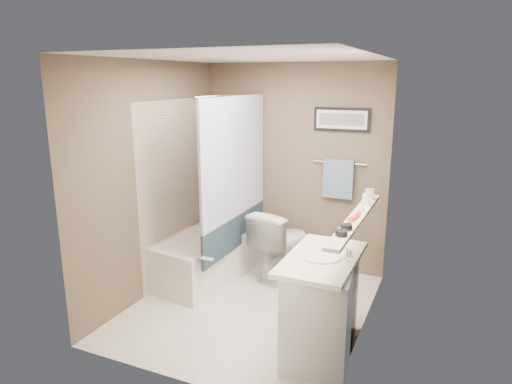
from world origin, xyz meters
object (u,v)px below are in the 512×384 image
at_px(vanity, 322,307).
at_px(glass_jar, 370,194).
at_px(hair_brush_front, 354,217).
at_px(toilet, 282,243).
at_px(soap_bottle, 366,197).
at_px(candle_bowl_far, 346,227).
at_px(bathtub, 210,254).
at_px(candle_bowl_near, 341,233).

relative_size(vanity, glass_jar, 9.00).
bearing_deg(hair_brush_front, vanity, -131.92).
bearing_deg(vanity, toilet, 117.06).
bearing_deg(soap_bottle, toilet, 150.35).
bearing_deg(glass_jar, hair_brush_front, -90.00).
distance_m(vanity, candle_bowl_far, 0.76).
relative_size(hair_brush_front, glass_jar, 2.20).
height_order(bathtub, vanity, vanity).
distance_m(candle_bowl_near, glass_jar, 1.10).
bearing_deg(bathtub, vanity, -23.79).
height_order(toilet, candle_bowl_far, candle_bowl_far).
height_order(bathtub, hair_brush_front, hair_brush_front).
bearing_deg(soap_bottle, candle_bowl_far, -90.00).
relative_size(toilet, vanity, 0.89).
height_order(toilet, soap_bottle, soap_bottle).
height_order(hair_brush_front, glass_jar, glass_jar).
distance_m(bathtub, glass_jar, 2.01).
height_order(vanity, glass_jar, glass_jar).
relative_size(toilet, hair_brush_front, 3.65).
bearing_deg(glass_jar, toilet, 159.30).
bearing_deg(candle_bowl_near, vanity, 129.86).
xyz_separation_m(vanity, candle_bowl_far, (0.19, -0.07, 0.73)).
bearing_deg(candle_bowl_far, toilet, 127.11).
height_order(bathtub, soap_bottle, soap_bottle).
bearing_deg(bathtub, glass_jar, 4.61).
xyz_separation_m(vanity, candle_bowl_near, (0.19, -0.22, 0.73)).
relative_size(vanity, soap_bottle, 6.36).
relative_size(bathtub, hair_brush_front, 6.82).
bearing_deg(soap_bottle, vanity, -105.03).
xyz_separation_m(bathtub, soap_bottle, (1.79, -0.28, 0.94)).
distance_m(toilet, candle_bowl_near, 1.94).
relative_size(candle_bowl_far, hair_brush_front, 0.41).
xyz_separation_m(toilet, glass_jar, (1.01, -0.38, 0.76)).
height_order(vanity, hair_brush_front, hair_brush_front).
relative_size(vanity, candle_bowl_far, 10.00).
xyz_separation_m(vanity, hair_brush_front, (0.19, 0.21, 0.74)).
distance_m(candle_bowl_far, glass_jar, 0.95).
bearing_deg(toilet, glass_jar, 173.07).
relative_size(bathtub, candle_bowl_near, 16.67).
xyz_separation_m(vanity, glass_jar, (0.19, 0.88, 0.77)).
distance_m(candle_bowl_near, candle_bowl_far, 0.15).
bearing_deg(candle_bowl_near, bathtub, 146.27).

